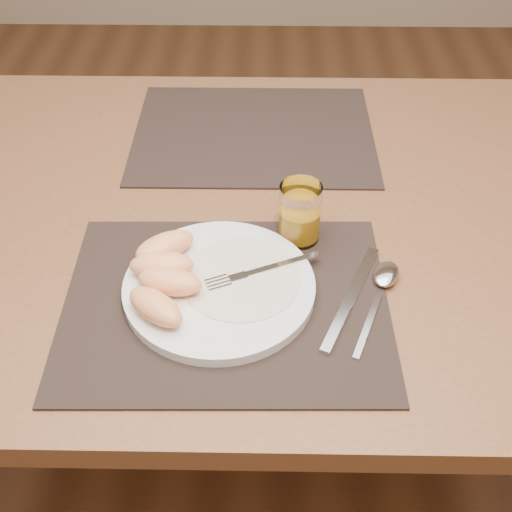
% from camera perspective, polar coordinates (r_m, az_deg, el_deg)
% --- Properties ---
extents(ground, '(5.00, 5.00, 0.00)m').
position_cam_1_polar(ground, '(1.63, -0.55, -16.71)').
color(ground, brown).
rests_on(ground, ground).
extents(table, '(1.40, 0.90, 0.75)m').
position_cam_1_polar(table, '(1.11, -0.77, 1.08)').
color(table, brown).
rests_on(table, ground).
extents(placemat_near, '(0.46, 0.36, 0.00)m').
position_cam_1_polar(placemat_near, '(0.90, -2.67, -4.17)').
color(placemat_near, black).
rests_on(placemat_near, table).
extents(placemat_far, '(0.45, 0.35, 0.00)m').
position_cam_1_polar(placemat_far, '(1.24, -0.20, 10.84)').
color(placemat_far, black).
rests_on(placemat_far, table).
extents(plate, '(0.27, 0.27, 0.02)m').
position_cam_1_polar(plate, '(0.90, -3.28, -2.76)').
color(plate, white).
rests_on(plate, placemat_near).
extents(plate_dressing, '(0.17, 0.17, 0.00)m').
position_cam_1_polar(plate_dressing, '(0.90, -1.36, -1.94)').
color(plate_dressing, white).
rests_on(plate_dressing, plate).
extents(fork, '(0.17, 0.09, 0.00)m').
position_cam_1_polar(fork, '(0.91, -0.19, -1.49)').
color(fork, silver).
rests_on(fork, plate).
extents(knife, '(0.10, 0.21, 0.01)m').
position_cam_1_polar(knife, '(0.89, 8.07, -4.41)').
color(knife, silver).
rests_on(knife, placemat_near).
extents(spoon, '(0.09, 0.19, 0.01)m').
position_cam_1_polar(spoon, '(0.93, 11.28, -2.20)').
color(spoon, silver).
rests_on(spoon, placemat_near).
extents(juice_glass, '(0.06, 0.06, 0.10)m').
position_cam_1_polar(juice_glass, '(0.97, 3.90, 3.60)').
color(juice_glass, white).
rests_on(juice_glass, placemat_near).
extents(grapefruit_wedges, '(0.11, 0.21, 0.04)m').
position_cam_1_polar(grapefruit_wedges, '(0.89, -8.26, -1.60)').
color(grapefruit_wedges, '#FFA468').
rests_on(grapefruit_wedges, plate).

